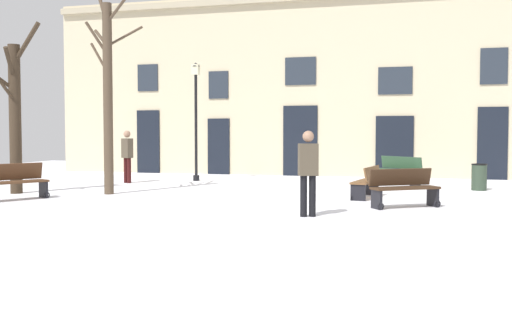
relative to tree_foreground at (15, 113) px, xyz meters
The scene contains 12 objects.
ground_plane 6.85m from the tree_foreground, ahead, with size 33.35×33.35×0.00m, color white.
building_facade 10.88m from the tree_foreground, 53.11° to the left, with size 20.85×0.60×7.11m.
tree_foreground is the anchor object (origin of this frame).
tree_left_of_center 2.70m from the tree_foreground, 12.08° to the left, with size 1.97×1.12×5.97m.
streetlamp 6.20m from the tree_foreground, 57.19° to the left, with size 0.30×0.30×4.12m.
litter_bin 13.36m from the tree_foreground, 18.64° to the left, with size 0.46×0.46×0.78m.
bench_back_to_back_left 9.78m from the tree_foreground, ahead, with size 0.71×1.62×0.83m.
bench_facing_shops 11.82m from the tree_foreground, 29.24° to the left, with size 1.61×1.52×0.91m.
bench_near_center_tree 10.60m from the tree_foreground, ahead, with size 1.59×1.27×0.88m.
bench_by_litter_bin 2.42m from the tree_foreground, 54.63° to the right, with size 1.24×1.67×0.92m.
person_by_shop_door 8.97m from the tree_foreground, 14.77° to the right, with size 0.44×0.35×1.73m.
person_strolling 4.26m from the tree_foreground, 69.52° to the left, with size 0.44×0.37×1.76m.
Camera 1 is at (4.08, -13.65, 1.71)m, focal length 40.55 mm.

